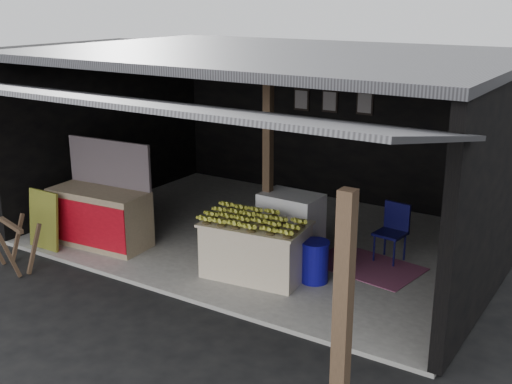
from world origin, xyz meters
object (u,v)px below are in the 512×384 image
Objects in this scene: sawhorse at (13,241)px; water_barrel at (315,263)px; neighbor_stall at (100,215)px; banana_table at (256,249)px; plastic_chair at (393,227)px; white_crate at (291,225)px.

sawhorse is 4.30m from water_barrel.
neighbor_stall is at bearing -170.59° from water_barrel.
banana_table reaches higher than sawhorse.
neighbor_stall is 1.89× the size of plastic_chair.
sawhorse is at bearing -111.86° from neighbor_stall.
banana_table is at bearing -124.13° from plastic_chair.
white_crate is 1.76× the size of water_barrel.
sawhorse is at bearing -140.52° from white_crate.
banana_table is at bearing 2.14° from neighbor_stall.
neighbor_stall is 1.37m from sawhorse.
neighbor_stall is at bearing -155.49° from white_crate.
white_crate is 2.98m from neighbor_stall.
banana_table is 2.70m from neighbor_stall.
white_crate is at bearing -144.79° from plastic_chair.
water_barrel is (3.46, 0.57, -0.21)m from neighbor_stall.
banana_table is 2.75× the size of water_barrel.
water_barrel is at bearing 41.51° from sawhorse.
plastic_chair reaches higher than water_barrel.
neighbor_stall reaches higher than banana_table.
neighbor_stall is 4.48m from plastic_chair.
white_crate is at bearing 18.94° from neighbor_stall.
white_crate is 0.96m from water_barrel.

